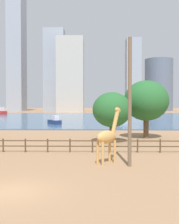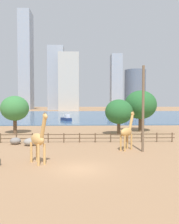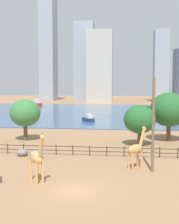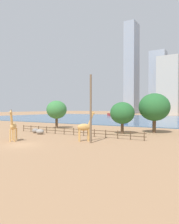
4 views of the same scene
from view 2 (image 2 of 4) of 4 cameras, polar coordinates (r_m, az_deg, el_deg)
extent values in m
plane|color=#9E7551|center=(97.84, -2.03, -0.77)|extent=(400.00, 400.00, 0.00)
cube|color=#3D6084|center=(94.84, -2.04, -0.81)|extent=(180.00, 86.00, 0.20)
cylinder|color=tan|center=(26.33, 9.88, -7.56)|extent=(0.29, 0.29, 1.77)
cylinder|color=tan|center=(26.04, 10.89, -7.68)|extent=(0.29, 0.29, 1.77)
cylinder|color=tan|center=(25.21, 8.16, -7.99)|extent=(0.29, 0.29, 1.77)
cylinder|color=tan|center=(24.91, 9.21, -8.13)|extent=(0.29, 0.29, 1.77)
ellipsoid|color=tan|center=(25.44, 9.57, -5.19)|extent=(1.93, 1.94, 1.02)
cylinder|color=tan|center=(26.18, 10.84, -2.49)|extent=(0.87, 0.87, 1.95)
ellipsoid|color=tan|center=(26.38, 11.21, -0.44)|extent=(0.74, 0.74, 0.59)
cone|color=brown|center=(26.41, 11.07, 0.21)|extent=(0.13, 0.13, 0.19)
cone|color=brown|center=(26.32, 11.36, 0.20)|extent=(0.13, 0.13, 0.19)
cylinder|color=tan|center=(19.90, -11.69, -10.71)|extent=(0.30, 0.30, 1.85)
cylinder|color=tan|center=(19.64, -13.20, -10.90)|extent=(0.30, 0.30, 1.85)
cylinder|color=tan|center=(21.15, -13.54, -9.95)|extent=(0.30, 0.30, 1.85)
cylinder|color=tan|center=(20.91, -14.97, -10.10)|extent=(0.30, 0.30, 1.85)
ellipsoid|color=tan|center=(20.15, -13.41, -6.94)|extent=(1.90, 2.12, 1.07)
cylinder|color=tan|center=(19.02, -11.97, -3.89)|extent=(0.87, 0.98, 2.04)
ellipsoid|color=tan|center=(18.64, -11.52, -1.03)|extent=(0.73, 0.81, 0.62)
cone|color=brown|center=(18.66, -11.30, -0.07)|extent=(0.14, 0.14, 0.20)
cone|color=brown|center=(18.58, -11.75, -0.08)|extent=(0.14, 0.14, 0.20)
cylinder|color=brown|center=(24.78, 13.83, 0.80)|extent=(0.28, 0.28, 9.52)
ellipsoid|color=gray|center=(28.87, -15.25, -7.54)|extent=(1.62, 1.28, 0.96)
ellipsoid|color=gray|center=(30.35, -18.78, -7.16)|extent=(1.40, 1.19, 0.90)
cylinder|color=#4C3826|center=(32.04, -22.24, -6.34)|extent=(0.14, 0.14, 1.30)
cylinder|color=#4C3826|center=(31.37, -18.55, -6.47)|extent=(0.14, 0.14, 1.30)
cylinder|color=#4C3826|center=(30.83, -14.71, -6.58)|extent=(0.14, 0.14, 1.30)
cylinder|color=#4C3826|center=(30.43, -10.75, -6.66)|extent=(0.14, 0.14, 1.30)
cylinder|color=#4C3826|center=(30.17, -6.70, -6.71)|extent=(0.14, 0.14, 1.30)
cylinder|color=#4C3826|center=(30.07, -2.61, -6.73)|extent=(0.14, 0.14, 1.30)
cylinder|color=#4C3826|center=(30.12, 1.50, -6.71)|extent=(0.14, 0.14, 1.30)
cylinder|color=#4C3826|center=(30.32, 5.57, -6.66)|extent=(0.14, 0.14, 1.30)
cylinder|color=#4C3826|center=(30.67, 9.56, -6.58)|extent=(0.14, 0.14, 1.30)
cylinder|color=#4C3826|center=(31.17, 13.44, -6.47)|extent=(0.14, 0.14, 1.30)
cylinder|color=#4C3826|center=(31.80, 17.19, -6.34)|extent=(0.14, 0.14, 1.30)
cylinder|color=#4C3826|center=(32.55, 20.77, -6.18)|extent=(0.14, 0.14, 1.30)
cube|color=#4C3826|center=(30.00, -2.30, -5.87)|extent=(26.10, 0.08, 0.10)
cube|color=#4C3826|center=(30.08, -2.30, -6.85)|extent=(26.10, 0.08, 0.10)
cylinder|color=brown|center=(37.20, 7.64, -4.38)|extent=(0.57, 0.57, 2.08)
ellipsoid|color=#26602D|center=(36.97, 7.67, 0.07)|extent=(4.62, 4.62, 4.16)
cylinder|color=brown|center=(42.50, 13.12, -3.19)|extent=(0.69, 0.69, 2.65)
ellipsoid|color=#26602D|center=(42.30, 13.16, 1.85)|extent=(6.00, 6.00, 5.40)
cylinder|color=brown|center=(40.73, -18.87, -3.59)|extent=(0.64, 0.64, 2.52)
ellipsoid|color=#387A3D|center=(40.53, -18.93, 0.93)|extent=(4.87, 4.87, 4.38)
cube|color=#B22D28|center=(124.65, -18.58, 0.21)|extent=(7.02, 6.21, 1.39)
cube|color=silver|center=(123.90, -18.35, 0.90)|extent=(2.99, 2.84, 1.67)
cube|color=navy|center=(64.44, -6.14, -1.87)|extent=(3.57, 4.48, 0.86)
cube|color=silver|center=(63.90, -5.93, -1.05)|extent=(1.69, 1.86, 1.03)
cube|color=silver|center=(79.74, 5.83, -0.87)|extent=(4.32, 7.20, 1.36)
cube|color=#333338|center=(80.44, 5.58, 0.22)|extent=(2.27, 2.81, 1.63)
cube|color=#939EAD|center=(189.51, -16.24, 12.66)|extent=(9.44, 14.52, 78.91)
cube|color=#939EAD|center=(171.64, -8.74, 8.67)|extent=(11.85, 10.20, 48.42)
cylinder|color=slate|center=(191.20, 11.81, 5.73)|extent=(17.88, 17.88, 33.28)
cube|color=#939EAD|center=(174.99, 6.95, 7.70)|extent=(8.52, 10.94, 43.22)
cube|color=#B7B2A8|center=(155.79, -5.35, 7.76)|extent=(14.19, 12.98, 39.95)
camera|label=1|loc=(5.29, 51.07, -6.97)|focal=45.00mm
camera|label=3|loc=(6.59, 140.31, 25.73)|focal=45.00mm
camera|label=4|loc=(22.41, 93.41, -1.51)|focal=35.00mm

